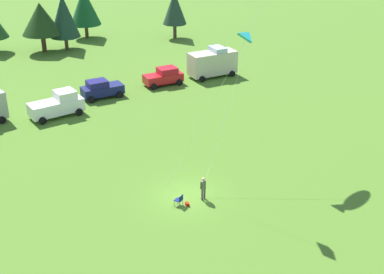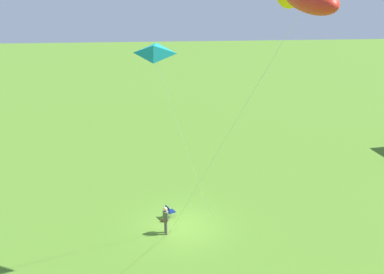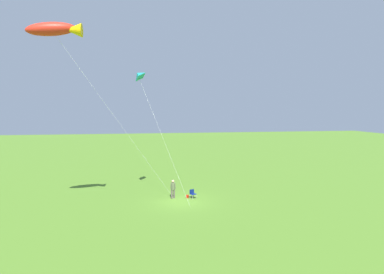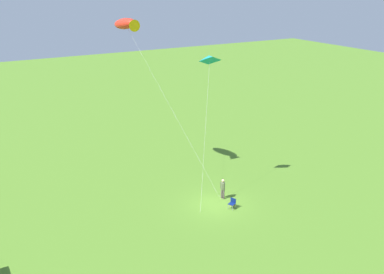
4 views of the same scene
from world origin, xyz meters
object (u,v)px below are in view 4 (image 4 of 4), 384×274
object	(u,v)px
backpack_on_grass	(232,204)
kite_delta_teal	(209,59)
person_kite_flyer	(223,187)
folding_chair	(232,203)
kite_large_fish	(127,24)

from	to	relation	value
backpack_on_grass	kite_delta_teal	world-z (taller)	kite_delta_teal
person_kite_flyer	folding_chair	world-z (taller)	person_kite_flyer
backpack_on_grass	kite_large_fish	world-z (taller)	kite_large_fish
folding_chair	kite_large_fish	world-z (taller)	kite_large_fish
kite_large_fish	kite_delta_teal	xyz separation A→B (m)	(-5.41, -4.87, -2.55)
kite_large_fish	folding_chair	bearing A→B (deg)	-157.98
folding_chair	backpack_on_grass	distance (m)	0.65
backpack_on_grass	folding_chair	bearing A→B (deg)	146.59
folding_chair	kite_large_fish	xyz separation A→B (m)	(10.32, 4.17, 13.30)
kite_delta_teal	person_kite_flyer	bearing A→B (deg)	172.31
backpack_on_grass	person_kite_flyer	bearing A→B (deg)	0.80
person_kite_flyer	kite_delta_teal	distance (m)	10.69
person_kite_flyer	kite_delta_teal	size ratio (longest dim) A/B	0.15
folding_chair	kite_delta_teal	xyz separation A→B (m)	(4.91, -0.69, 10.75)
folding_chair	kite_delta_teal	bearing A→B (deg)	-123.26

